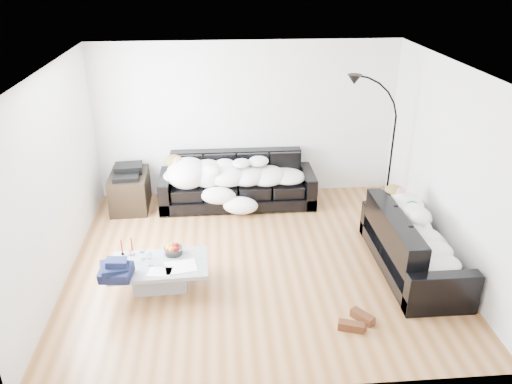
{
  "coord_description": "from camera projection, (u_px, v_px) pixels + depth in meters",
  "views": [
    {
      "loc": [
        -0.49,
        -5.75,
        3.77
      ],
      "look_at": [
        0.0,
        0.3,
        0.9
      ],
      "focal_mm": 35.0,
      "sensor_mm": 36.0,
      "label": 1
    }
  ],
  "objects": [
    {
      "name": "wine_glass_a",
      "position": [
        143.0,
        254.0,
        6.2
      ],
      "size": [
        0.07,
        0.07,
        0.17
      ],
      "primitive_type": "cylinder",
      "rotation": [
        0.0,
        0.0,
        0.02
      ],
      "color": "white",
      "rests_on": "coffee_table"
    },
    {
      "name": "navy_jacket",
      "position": [
        114.0,
        264.0,
        5.82
      ],
      "size": [
        0.39,
        0.33,
        0.2
      ],
      "primitive_type": null,
      "rotation": [
        0.0,
        0.0,
        -0.01
      ],
      "color": "black",
      "rests_on": "coffee_table"
    },
    {
      "name": "sleeper_right",
      "position": [
        417.0,
        227.0,
        6.39
      ],
      "size": [
        0.72,
        1.71,
        0.42
      ],
      "primitive_type": null,
      "rotation": [
        0.0,
        0.0,
        1.57
      ],
      "color": "white",
      "rests_on": "sofa_right"
    },
    {
      "name": "candle_left",
      "position": [
        122.0,
        247.0,
        6.29
      ],
      "size": [
        0.04,
        0.04,
        0.21
      ],
      "primitive_type": "cylinder",
      "rotation": [
        0.0,
        0.0,
        -0.07
      ],
      "color": "maroon",
      "rests_on": "coffee_table"
    },
    {
      "name": "ceiling",
      "position": [
        258.0,
        69.0,
        5.72
      ],
      "size": [
        5.0,
        5.0,
        0.0
      ],
      "primitive_type": "plane",
      "color": "white",
      "rests_on": "ground"
    },
    {
      "name": "candle_right",
      "position": [
        132.0,
        247.0,
        6.27
      ],
      "size": [
        0.05,
        0.05,
        0.24
      ],
      "primitive_type": "cylinder",
      "rotation": [
        0.0,
        0.0,
        -0.07
      ],
      "color": "maroon",
      "rests_on": "coffee_table"
    },
    {
      "name": "ground",
      "position": [
        258.0,
        261.0,
        6.83
      ],
      "size": [
        5.0,
        5.0,
        0.0
      ],
      "primitive_type": "plane",
      "color": "brown",
      "rests_on": "ground"
    },
    {
      "name": "newspaper_a",
      "position": [
        181.0,
        266.0,
        6.07
      ],
      "size": [
        0.42,
        0.35,
        0.01
      ],
      "primitive_type": "cube",
      "rotation": [
        0.0,
        0.0,
        0.18
      ],
      "color": "silver",
      "rests_on": "coffee_table"
    },
    {
      "name": "coffee_table",
      "position": [
        160.0,
        275.0,
        6.22
      ],
      "size": [
        1.21,
        0.73,
        0.34
      ],
      "primitive_type": "cube",
      "rotation": [
        0.0,
        0.0,
        0.04
      ],
      "color": "#939699",
      "rests_on": "ground"
    },
    {
      "name": "sofa_back",
      "position": [
        237.0,
        181.0,
        8.24
      ],
      "size": [
        2.54,
        0.88,
        0.83
      ],
      "primitive_type": "cube",
      "color": "black",
      "rests_on": "ground"
    },
    {
      "name": "sofa_right",
      "position": [
        414.0,
        242.0,
        6.49
      ],
      "size": [
        0.86,
        2.0,
        0.81
      ],
      "primitive_type": "cube",
      "rotation": [
        0.0,
        0.0,
        1.57
      ],
      "color": "black",
      "rests_on": "ground"
    },
    {
      "name": "wine_glass_c",
      "position": [
        150.0,
        260.0,
        6.05
      ],
      "size": [
        0.1,
        0.1,
        0.19
      ],
      "primitive_type": "cylinder",
      "rotation": [
        0.0,
        0.0,
        -0.34
      ],
      "color": "white",
      "rests_on": "coffee_table"
    },
    {
      "name": "newspaper_b",
      "position": [
        160.0,
        272.0,
        5.98
      ],
      "size": [
        0.3,
        0.23,
        0.01
      ],
      "primitive_type": "cube",
      "rotation": [
        0.0,
        0.0,
        -0.12
      ],
      "color": "silver",
      "rests_on": "coffee_table"
    },
    {
      "name": "wall_right",
      "position": [
        450.0,
        167.0,
        6.45
      ],
      "size": [
        0.02,
        4.5,
        2.6
      ],
      "primitive_type": "cube",
      "color": "silver",
      "rests_on": "ground"
    },
    {
      "name": "floor_lamp",
      "position": [
        391.0,
        155.0,
        7.7
      ],
      "size": [
        0.75,
        0.36,
        1.98
      ],
      "primitive_type": null,
      "rotation": [
        0.0,
        0.0,
        0.1
      ],
      "color": "black",
      "rests_on": "ground"
    },
    {
      "name": "fruit_bowl",
      "position": [
        173.0,
        249.0,
        6.32
      ],
      "size": [
        0.28,
        0.28,
        0.14
      ],
      "primitive_type": "cylinder",
      "rotation": [
        0.0,
        0.0,
        -0.24
      ],
      "color": "white",
      "rests_on": "coffee_table"
    },
    {
      "name": "wall_left",
      "position": [
        54.0,
        180.0,
        6.09
      ],
      "size": [
        0.02,
        4.5,
        2.6
      ],
      "primitive_type": "cube",
      "color": "silver",
      "rests_on": "ground"
    },
    {
      "name": "sleeper_back",
      "position": [
        237.0,
        170.0,
        8.1
      ],
      "size": [
        2.15,
        0.74,
        0.43
      ],
      "primitive_type": null,
      "color": "white",
      "rests_on": "sofa_back"
    },
    {
      "name": "wall_back",
      "position": [
        247.0,
        120.0,
        8.3
      ],
      "size": [
        5.0,
        0.02,
        2.6
      ],
      "primitive_type": "cube",
      "color": "silver",
      "rests_on": "ground"
    },
    {
      "name": "shoes",
      "position": [
        356.0,
        321.0,
        5.61
      ],
      "size": [
        0.6,
        0.55,
        0.11
      ],
      "primitive_type": null,
      "rotation": [
        0.0,
        0.0,
        -0.53
      ],
      "color": "#472311",
      "rests_on": "ground"
    },
    {
      "name": "teal_cushion",
      "position": [
        397.0,
        200.0,
        6.91
      ],
      "size": [
        0.42,
        0.38,
        0.2
      ],
      "primitive_type": "ellipsoid",
      "rotation": [
        0.0,
        0.0,
        0.24
      ],
      "color": "#0D6155",
      "rests_on": "sofa_right"
    },
    {
      "name": "av_cabinet",
      "position": [
        130.0,
        191.0,
        8.17
      ],
      "size": [
        0.61,
        0.87,
        0.59
      ],
      "primitive_type": "cube",
      "rotation": [
        0.0,
        0.0,
        0.03
      ],
      "color": "black",
      "rests_on": "ground"
    },
    {
      "name": "stereo",
      "position": [
        128.0,
        171.0,
        8.02
      ],
      "size": [
        0.47,
        0.38,
        0.13
      ],
      "primitive_type": "cube",
      "rotation": [
        0.0,
        0.0,
        0.09
      ],
      "color": "black",
      "rests_on": "av_cabinet"
    },
    {
      "name": "wine_glass_b",
      "position": [
        131.0,
        257.0,
        6.14
      ],
      "size": [
        0.08,
        0.08,
        0.17
      ],
      "primitive_type": "cylinder",
      "rotation": [
        0.0,
        0.0,
        0.21
      ],
      "color": "white",
      "rests_on": "coffee_table"
    }
  ]
}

